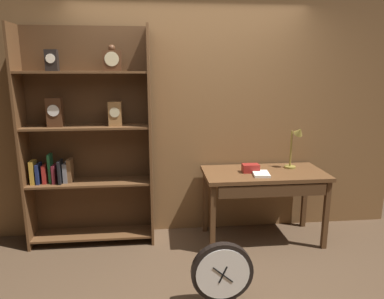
{
  "coord_description": "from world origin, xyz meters",
  "views": [
    {
      "loc": [
        -0.38,
        -2.54,
        1.83
      ],
      "look_at": [
        -0.05,
        0.64,
        1.1
      ],
      "focal_mm": 32.96,
      "sensor_mm": 36.0,
      "label": 1
    }
  ],
  "objects_px": {
    "bookshelf": "(86,141)",
    "desk_lamp": "(296,143)",
    "toolbox_small": "(251,168)",
    "round_clock_large": "(222,274)",
    "open_repair_manual": "(261,174)",
    "workbench": "(265,181)"
  },
  "relations": [
    {
      "from": "desk_lamp",
      "to": "open_repair_manual",
      "type": "xyz_separation_m",
      "value": [
        -0.43,
        -0.2,
        -0.27
      ]
    },
    {
      "from": "desk_lamp",
      "to": "round_clock_large",
      "type": "distance_m",
      "value": 1.71
    },
    {
      "from": "bookshelf",
      "to": "toolbox_small",
      "type": "bearing_deg",
      "value": -5.8
    },
    {
      "from": "open_repair_manual",
      "to": "toolbox_small",
      "type": "bearing_deg",
      "value": 133.08
    },
    {
      "from": "toolbox_small",
      "to": "bookshelf",
      "type": "bearing_deg",
      "value": 174.2
    },
    {
      "from": "desk_lamp",
      "to": "toolbox_small",
      "type": "distance_m",
      "value": 0.57
    },
    {
      "from": "toolbox_small",
      "to": "open_repair_manual",
      "type": "relative_size",
      "value": 0.79
    },
    {
      "from": "toolbox_small",
      "to": "round_clock_large",
      "type": "relative_size",
      "value": 0.33
    },
    {
      "from": "toolbox_small",
      "to": "desk_lamp",
      "type": "bearing_deg",
      "value": 9.86
    },
    {
      "from": "toolbox_small",
      "to": "round_clock_large",
      "type": "bearing_deg",
      "value": -115.12
    },
    {
      "from": "toolbox_small",
      "to": "workbench",
      "type": "bearing_deg",
      "value": -8.62
    },
    {
      "from": "open_repair_manual",
      "to": "round_clock_large",
      "type": "bearing_deg",
      "value": -114.33
    },
    {
      "from": "workbench",
      "to": "round_clock_large",
      "type": "relative_size",
      "value": 2.41
    },
    {
      "from": "bookshelf",
      "to": "desk_lamp",
      "type": "bearing_deg",
      "value": -2.16
    },
    {
      "from": "round_clock_large",
      "to": "bookshelf",
      "type": "bearing_deg",
      "value": 134.58
    },
    {
      "from": "toolbox_small",
      "to": "round_clock_large",
      "type": "height_order",
      "value": "toolbox_small"
    },
    {
      "from": "round_clock_large",
      "to": "open_repair_manual",
      "type": "bearing_deg",
      "value": 58.67
    },
    {
      "from": "open_repair_manual",
      "to": "bookshelf",
      "type": "bearing_deg",
      "value": 177.98
    },
    {
      "from": "bookshelf",
      "to": "round_clock_large",
      "type": "height_order",
      "value": "bookshelf"
    },
    {
      "from": "open_repair_manual",
      "to": "round_clock_large",
      "type": "distance_m",
      "value": 1.21
    },
    {
      "from": "round_clock_large",
      "to": "toolbox_small",
      "type": "bearing_deg",
      "value": 64.88
    },
    {
      "from": "workbench",
      "to": "open_repair_manual",
      "type": "bearing_deg",
      "value": -128.64
    }
  ]
}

